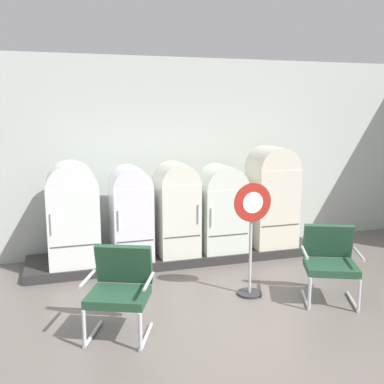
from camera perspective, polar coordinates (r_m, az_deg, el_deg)
name	(u,v)px	position (r m, az deg, el deg)	size (l,w,h in m)	color
ground	(259,360)	(4.67, 8.49, -20.42)	(12.00, 10.00, 0.05)	#69615B
back_wall	(167,155)	(7.51, -3.25, 4.71)	(11.76, 0.12, 3.20)	beige
display_plinth	(177,255)	(7.23, -1.91, -8.04)	(4.59, 0.95, 0.14)	#2E2D2C
refrigerator_0	(73,211)	(6.69, -14.96, -2.35)	(0.72, 0.71, 1.49)	white
refrigerator_1	(131,210)	(6.75, -7.79, -2.31)	(0.58, 0.67, 1.40)	white
refrigerator_2	(177,206)	(6.91, -1.99, -1.79)	(0.60, 0.70, 1.43)	silver
refrigerator_3	(221,206)	(7.13, 3.75, -1.79)	(0.69, 0.68, 1.37)	silver
refrigerator_4	(272,194)	(7.46, 10.14, -0.19)	(0.71, 0.68, 1.64)	silver
armchair_left	(120,286)	(4.88, -9.12, -11.74)	(0.82, 0.81, 0.93)	silver
armchair_right	(330,259)	(5.89, 17.14, -8.14)	(0.82, 0.81, 0.93)	silver
sign_stand	(251,239)	(5.74, 7.56, -5.95)	(0.49, 0.32, 1.47)	#2D2D30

